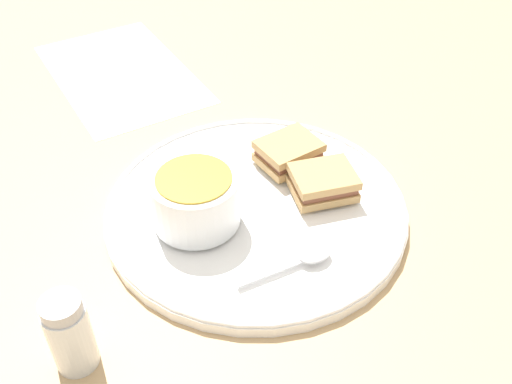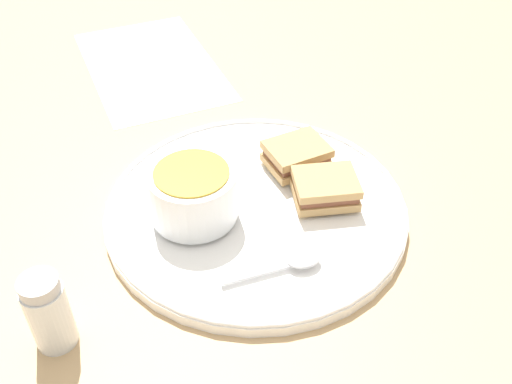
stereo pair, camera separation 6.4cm
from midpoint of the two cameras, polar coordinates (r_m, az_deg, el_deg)
name	(u,v)px [view 1 (the left image)]	position (r m, az deg, el deg)	size (l,w,h in m)	color
ground_plane	(256,213)	(0.66, -2.76, -2.17)	(2.40, 2.40, 0.00)	tan
plate	(256,208)	(0.66, -2.79, -1.63)	(0.33, 0.33, 0.02)	white
soup_bowl	(195,199)	(0.62, -8.75, -0.77)	(0.09, 0.09, 0.06)	white
spoon	(309,256)	(0.59, 1.95, -6.30)	(0.10, 0.05, 0.01)	silver
sandwich_half_near	(323,182)	(0.66, 3.66, 0.79)	(0.09, 0.08, 0.03)	tan
sandwich_half_far	(289,152)	(0.70, 0.51, 3.71)	(0.08, 0.07, 0.03)	tan
salt_shaker	(67,331)	(0.54, -20.92, -12.46)	(0.04, 0.04, 0.08)	silver
menu_sheet	(121,73)	(0.94, -14.67, 10.81)	(0.27, 0.34, 0.00)	white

